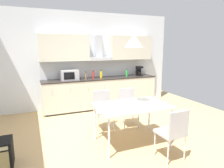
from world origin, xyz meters
TOP-DOWN VIEW (x-y plane):
  - ground_plane at (0.00, 0.00)m, footprint 7.23×7.35m
  - wall_back at (0.00, 2.50)m, footprint 5.78×0.10m
  - kitchen_counter at (0.47, 2.15)m, footprint 3.43×0.63m
  - backsplash_tile at (0.47, 2.44)m, footprint 3.41×0.02m
  - upper_wall_cabinets at (0.47, 2.28)m, footprint 3.41×0.40m
  - microwave at (-0.46, 2.15)m, footprint 0.48×0.35m
  - coffee_maker at (1.78, 2.17)m, footprint 0.18×0.19m
  - bottle_red at (0.25, 2.18)m, footprint 0.06×0.06m
  - bottle_yellow at (0.48, 2.14)m, footprint 0.07×0.07m
  - bottle_green at (1.34, 2.16)m, footprint 0.07×0.07m
  - bottle_brown at (-0.00, 2.10)m, footprint 0.06×0.06m
  - dining_table at (0.28, -0.23)m, footprint 1.37×0.87m
  - chair_near_right at (0.59, -1.05)m, footprint 0.42×0.42m
  - chair_far_left at (-0.03, 0.59)m, footprint 0.42×0.42m
  - chair_far_right at (0.59, 0.59)m, footprint 0.44×0.44m
  - pendant_lamp at (0.28, -0.23)m, footprint 0.32×0.32m

SIDE VIEW (x-z plane):
  - ground_plane at x=0.00m, z-range -0.02..0.00m
  - kitchen_counter at x=0.47m, z-range 0.00..0.91m
  - chair_near_right at x=0.59m, z-range 0.10..0.97m
  - chair_far_left at x=-0.03m, z-range 0.10..0.97m
  - chair_far_right at x=0.59m, z-range 0.10..0.97m
  - dining_table at x=0.28m, z-range 0.33..1.08m
  - bottle_brown at x=0.00m, z-range 0.89..1.11m
  - bottle_green at x=1.34m, z-range 0.89..1.13m
  - bottle_yellow at x=0.48m, z-range 0.89..1.14m
  - bottle_red at x=0.25m, z-range 0.89..1.14m
  - microwave at x=-0.46m, z-range 0.91..1.19m
  - coffee_maker at x=1.78m, z-range 0.91..1.21m
  - backsplash_tile at x=0.47m, z-range 0.91..1.40m
  - wall_back at x=0.00m, z-range 0.00..2.83m
  - upper_wall_cabinets at x=0.47m, z-range 1.42..2.15m
  - pendant_lamp at x=0.28m, z-range 1.82..2.04m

